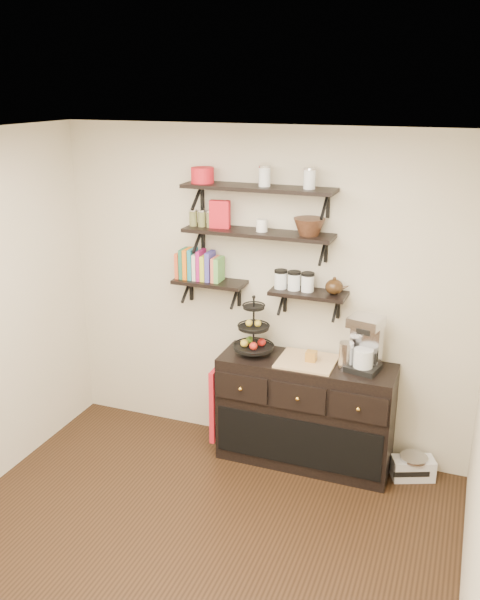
{
  "coord_description": "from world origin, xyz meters",
  "views": [
    {
      "loc": [
        1.58,
        -2.97,
        2.98
      ],
      "look_at": [
        0.03,
        1.15,
        1.48
      ],
      "focal_mm": 38.0,
      "sensor_mm": 36.0,
      "label": 1
    }
  ],
  "objects_px": {
    "sideboard": "(305,412)",
    "fruit_stand": "(254,335)",
    "radio": "(413,467)",
    "coffee_maker": "(365,344)"
  },
  "relations": [
    {
      "from": "sideboard",
      "to": "coffee_maker",
      "type": "distance_m",
      "value": 0.79
    },
    {
      "from": "sideboard",
      "to": "coffee_maker",
      "type": "relative_size",
      "value": 3.19
    },
    {
      "from": "fruit_stand",
      "to": "sideboard",
      "type": "bearing_deg",
      "value": -0.43
    },
    {
      "from": "sideboard",
      "to": "coffee_maker",
      "type": "bearing_deg",
      "value": 3.85
    },
    {
      "from": "radio",
      "to": "fruit_stand",
      "type": "bearing_deg",
      "value": 160.52
    },
    {
      "from": "coffee_maker",
      "to": "fruit_stand",
      "type": "bearing_deg",
      "value": -165.52
    },
    {
      "from": "sideboard",
      "to": "fruit_stand",
      "type": "xyz_separation_m",
      "value": [
        -0.45,
        0.0,
        0.61
      ]
    },
    {
      "from": "fruit_stand",
      "to": "coffee_maker",
      "type": "xyz_separation_m",
      "value": [
        0.89,
        0.03,
        0.04
      ]
    },
    {
      "from": "coffee_maker",
      "to": "radio",
      "type": "distance_m",
      "value": 1.1
    },
    {
      "from": "sideboard",
      "to": "fruit_stand",
      "type": "relative_size",
      "value": 2.91
    }
  ]
}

